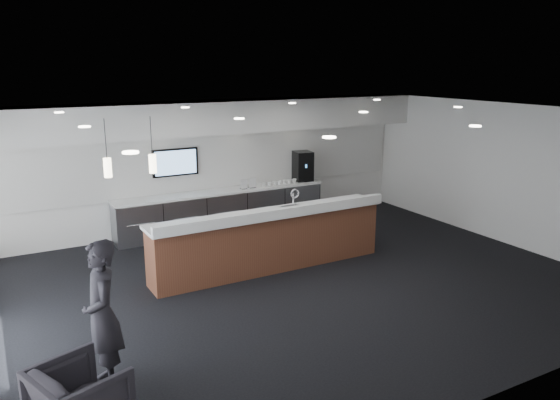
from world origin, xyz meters
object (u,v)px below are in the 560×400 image
armchair (80,400)px  lounge_guest (102,315)px  service_counter (270,240)px  coffee_machine (303,166)px

armchair → lounge_guest: 1.04m
armchair → service_counter: bearing=-70.1°
armchair → lounge_guest: (0.43, 0.79, 0.53)m
coffee_machine → lounge_guest: (-5.94, -5.26, -0.39)m
service_counter → lounge_guest: (-3.54, -2.48, 0.34)m
coffee_machine → service_counter: bearing=-122.0°
coffee_machine → armchair: coffee_machine is taller
coffee_machine → armchair: size_ratio=0.84×
service_counter → armchair: service_counter is taller
service_counter → armchair: bearing=-141.2°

